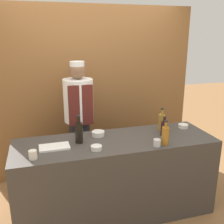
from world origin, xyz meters
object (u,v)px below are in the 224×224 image
Objects in this scene: cup_steel at (157,143)px; sauce_bowl_white at (183,126)px; sauce_bowl_purple at (96,148)px; sauce_bowl_brown at (98,133)px; bottle_amber at (165,135)px; bottle_wine at (164,128)px; chef_center at (79,122)px; cup_cream at (33,155)px; bottle_vinegar at (161,122)px; bottle_soy at (79,132)px; cutting_board at (54,147)px.

sauce_bowl_white is at bearing 37.17° from cup_steel.
sauce_bowl_brown reaches higher than sauce_bowl_purple.
sauce_bowl_white is at bearing 41.23° from bottle_amber.
sauce_bowl_brown is 0.65× the size of bottle_wine.
sauce_bowl_white is 0.61m from bottle_amber.
chef_center is (-0.85, 0.69, -0.08)m from bottle_wine.
chef_center is at bearing 57.01° from cup_cream.
bottle_vinegar is 0.17m from bottle_wine.
sauce_bowl_brown is 0.47× the size of bottle_soy.
sauce_bowl_purple is at bearing 174.84° from bottle_amber.
bottle_soy is 0.90m from bottle_amber.
cutting_board is at bearing -158.47° from sauce_bowl_brown.
bottle_wine is at bearing -15.25° from sauce_bowl_brown.
bottle_soy is (-1.31, -0.10, 0.09)m from sauce_bowl_white.
sauce_bowl_white is 0.39m from bottle_wine.
sauce_bowl_brown is at bearing 29.14° from bottle_soy.
sauce_bowl_purple is 0.41× the size of bottle_vinegar.
sauce_bowl_purple is 0.42× the size of bottle_amber.
cup_steel is 1.22m from cup_cream.
cup_steel is (-0.56, -0.42, 0.01)m from sauce_bowl_white.
sauce_bowl_purple is at bearing -164.08° from sauce_bowl_white.
bottle_amber is at bearing -114.71° from bottle_wine.
bottle_vinegar is 3.62× the size of cup_steel.
cup_steel is (-0.10, -0.02, -0.07)m from bottle_amber.
bottle_wine is (0.83, 0.17, 0.06)m from sauce_bowl_purple.
cup_cream is at bearing -136.69° from cutting_board.
cup_steel is at bearing -23.15° from bottle_soy.
chef_center reaches higher than bottle_wine.
sauce_bowl_brown is 0.68m from cup_steel.
cup_steel is (-0.21, -0.26, -0.05)m from bottle_wine.
bottle_soy is 1.11× the size of bottle_vinegar.
bottle_vinegar is at bearing -30.42° from chef_center.
sauce_bowl_purple is at bearing 2.75° from cup_cream.
bottle_vinegar is at bearing 7.32° from cutting_board.
sauce_bowl_purple is 0.61m from cup_cream.
cup_steel reaches higher than sauce_bowl_brown.
sauce_bowl_purple is 1.31× the size of cup_cream.
bottle_wine reaches higher than sauce_bowl_brown.
sauce_bowl_purple is 1.47× the size of cup_steel.
bottle_vinegar is 1.23× the size of bottle_wine.
bottle_amber is at bearing -111.34° from bottle_vinegar.
cup_steel is 1.15m from chef_center.
sauce_bowl_purple is 1.22m from sauce_bowl_white.
sauce_bowl_brown is (0.10, 0.37, 0.00)m from sauce_bowl_purple.
sauce_bowl_white is at bearing 25.50° from bottle_wine.
cup_steel is at bearing -167.24° from bottle_amber.
cup_steel is (-0.26, -0.42, -0.07)m from bottle_vinegar.
bottle_wine is at bearing -106.17° from bottle_vinegar.
bottle_vinegar is at bearing 5.51° from bottle_soy.
chef_center reaches higher than sauce_bowl_purple.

